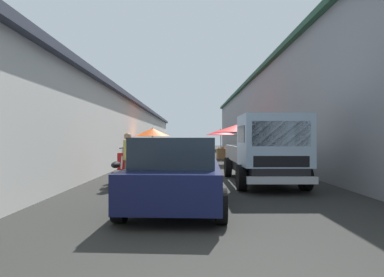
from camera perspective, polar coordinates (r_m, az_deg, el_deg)
name	(u,v)px	position (r m, az deg, el deg)	size (l,w,h in m)	color
ground	(200,166)	(16.11, 1.46, -5.07)	(90.00, 90.00, 0.00)	#282826
building_left_whitewash	(74,131)	(19.56, -20.96, 1.37)	(49.80, 7.50, 3.76)	silver
building_right_concrete	(324,114)	(19.97, 23.04, 4.23)	(49.80, 7.50, 5.77)	gray
fruit_stall_far_right	(152,136)	(18.41, -7.39, 0.39)	(2.12, 2.12, 2.10)	#9E9EA3
fruit_stall_mid_lane	(239,131)	(17.23, 8.65, 1.36)	(2.75, 2.75, 2.30)	#9E9EA3
fruit_stall_near_left	(221,137)	(21.57, 5.38, 0.31)	(2.11, 2.11, 2.11)	#9E9EA3
hatchback_car	(178,171)	(6.58, -2.68, -6.08)	(4.00, 2.09, 1.45)	#0F1438
delivery_truck	(267,152)	(9.42, 13.64, -2.38)	(4.92, 1.97, 2.08)	black
vendor_by_crates	(128,155)	(9.53, -11.77, -3.05)	(0.64, 0.24, 1.61)	#665B4C
parked_scooter	(119,170)	(10.01, -13.33, -5.63)	(1.69, 0.32, 1.14)	black
plastic_stool	(271,167)	(12.43, 14.34, -5.08)	(0.30, 0.30, 0.43)	red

